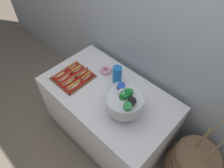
% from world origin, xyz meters
% --- Properties ---
extents(ground_plane, '(10.00, 10.00, 0.00)m').
position_xyz_m(ground_plane, '(0.00, 0.00, 0.00)').
color(ground_plane, '#7A6B5B').
extents(back_wall, '(6.00, 0.10, 2.60)m').
position_xyz_m(back_wall, '(0.00, 0.50, 1.30)').
color(back_wall, '#9EA8B2').
rests_on(back_wall, ground_plane).
extents(buffet_table, '(1.35, 0.78, 0.74)m').
position_xyz_m(buffet_table, '(0.00, 0.00, 0.39)').
color(buffet_table, silver).
rests_on(buffet_table, ground_plane).
extents(floor_vase, '(0.50, 0.50, 1.01)m').
position_xyz_m(floor_vase, '(0.95, 0.19, 0.25)').
color(floor_vase, brown).
rests_on(floor_vase, ground_plane).
extents(serving_tray, '(0.34, 0.37, 0.01)m').
position_xyz_m(serving_tray, '(-0.39, -0.11, 0.74)').
color(serving_tray, brown).
rests_on(serving_tray, buffet_table).
extents(hot_dog_0, '(0.07, 0.16, 0.06)m').
position_xyz_m(hot_dog_0, '(-0.50, -0.20, 0.77)').
color(hot_dog_0, '#B21414').
rests_on(hot_dog_0, serving_tray).
extents(hot_dog_1, '(0.07, 0.17, 0.06)m').
position_xyz_m(hot_dog_1, '(-0.43, -0.19, 0.78)').
color(hot_dog_1, red).
rests_on(hot_dog_1, serving_tray).
extents(hot_dog_2, '(0.07, 0.18, 0.06)m').
position_xyz_m(hot_dog_2, '(-0.35, -0.19, 0.78)').
color(hot_dog_2, red).
rests_on(hot_dog_2, serving_tray).
extents(hot_dog_3, '(0.07, 0.18, 0.06)m').
position_xyz_m(hot_dog_3, '(-0.28, -0.19, 0.77)').
color(hot_dog_3, red).
rests_on(hot_dog_3, serving_tray).
extents(hot_dog_4, '(0.06, 0.16, 0.06)m').
position_xyz_m(hot_dog_4, '(-0.51, -0.03, 0.78)').
color(hot_dog_4, red).
rests_on(hot_dog_4, serving_tray).
extents(hot_dog_5, '(0.07, 0.15, 0.06)m').
position_xyz_m(hot_dog_5, '(-0.43, -0.03, 0.78)').
color(hot_dog_5, '#B21414').
rests_on(hot_dog_5, serving_tray).
extents(hot_dog_6, '(0.06, 0.18, 0.06)m').
position_xyz_m(hot_dog_6, '(-0.36, -0.03, 0.78)').
color(hot_dog_6, red).
rests_on(hot_dog_6, serving_tray).
extents(hot_dog_7, '(0.07, 0.16, 0.06)m').
position_xyz_m(hot_dog_7, '(-0.28, -0.03, 0.78)').
color(hot_dog_7, red).
rests_on(hot_dog_7, serving_tray).
extents(punch_bowl, '(0.34, 0.34, 0.28)m').
position_xyz_m(punch_bowl, '(0.26, -0.06, 0.90)').
color(punch_bowl, silver).
rests_on(punch_bowl, buffet_table).
extents(cup_stack, '(0.09, 0.09, 0.19)m').
position_xyz_m(cup_stack, '(-0.03, 0.17, 0.84)').
color(cup_stack, blue).
rests_on(cup_stack, buffet_table).
extents(donut, '(0.13, 0.13, 0.04)m').
position_xyz_m(donut, '(-0.22, 0.19, 0.76)').
color(donut, pink).
rests_on(donut, buffet_table).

